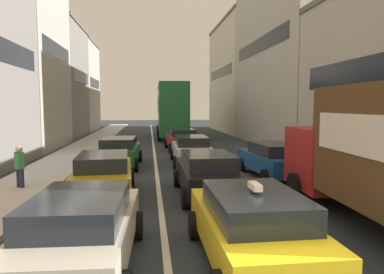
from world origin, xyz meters
name	(u,v)px	position (x,y,z in m)	size (l,w,h in m)	color
sidewalk_left	(80,150)	(-6.70, 20.00, 0.07)	(2.60, 64.00, 0.14)	#B1B1B1
lane_stripe_left	(154,150)	(-1.70, 20.00, 0.01)	(0.16, 60.00, 0.01)	silver
lane_stripe_right	(202,149)	(1.70, 20.00, 0.01)	(0.16, 60.00, 0.01)	silver
building_row_left	(7,70)	(-12.00, 22.16, 5.61)	(7.20, 43.90, 12.99)	#9E7556
building_row_right	(292,68)	(9.90, 23.83, 6.18)	(7.20, 43.90, 14.24)	beige
taxi_centre_lane_front	(252,225)	(-0.08, 1.94, 0.80)	(2.07, 4.31, 1.66)	yellow
sedan_left_lane_front	(82,229)	(-3.29, 2.13, 0.80)	(2.20, 4.37, 1.49)	beige
sedan_centre_lane_second	(207,173)	(-0.06, 7.25, 0.80)	(2.09, 4.31, 1.49)	black
wagon_left_lane_second	(104,174)	(-3.56, 7.50, 0.80)	(2.27, 4.40, 1.49)	#B29319
hatchback_centre_lane_third	(191,149)	(0.18, 13.83, 0.80)	(2.11, 4.33, 1.49)	silver
sedan_left_lane_third	(119,151)	(-3.52, 13.41, 0.80)	(2.20, 4.37, 1.49)	#19592D
coupe_centre_lane_fourth	(181,139)	(0.19, 19.51, 0.80)	(2.23, 4.38, 1.49)	#A51E1E
sedan_right_lane_behind_truck	(273,159)	(3.28, 9.94, 0.80)	(2.26, 4.40, 1.49)	#194C8C
bus_mid_queue_primary	(171,108)	(0.13, 29.01, 2.83)	(2.90, 10.53, 5.06)	#1E6033
pedestrian_far_sidewalk	(20,165)	(-6.68, 8.72, 0.95)	(0.45, 0.37, 1.66)	#262D47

